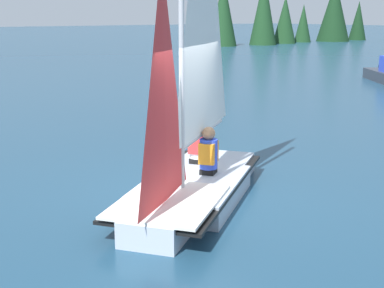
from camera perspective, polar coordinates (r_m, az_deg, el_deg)
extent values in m
plane|color=navy|center=(8.76, 0.00, -6.14)|extent=(260.00, 260.00, 0.00)
cube|color=#B2BCCC|center=(8.70, 0.00, -5.01)|extent=(2.67, 2.50, 0.36)
cube|color=#B2BCCC|center=(7.31, -3.75, -8.78)|extent=(1.23, 1.20, 0.36)
cube|color=#B2BCCC|center=(10.15, 2.67, -2.29)|extent=(1.49, 1.56, 0.36)
cube|color=black|center=(8.66, 0.00, -4.28)|extent=(4.08, 3.53, 0.05)
cube|color=silver|center=(7.64, -2.51, -6.12)|extent=(2.27, 2.17, 0.04)
cylinder|color=#B7B7BC|center=(9.08, 1.23, 1.17)|extent=(1.91, 1.41, 0.07)
pyramid|color=red|center=(7.10, -3.08, 6.59)|extent=(1.13, 0.84, 3.26)
cube|color=black|center=(10.65, 3.39, -1.83)|extent=(0.08, 0.07, 0.25)
cube|color=black|center=(9.04, 1.75, -3.96)|extent=(0.37, 0.36, 0.45)
cylinder|color=blue|center=(8.91, 1.77, -1.05)|extent=(0.42, 0.42, 0.50)
cube|color=orange|center=(8.90, 1.78, -0.90)|extent=(0.43, 0.41, 0.35)
sphere|color=#A87A56|center=(8.83, 1.79, 1.14)|extent=(0.22, 0.22, 0.22)
cube|color=black|center=(9.69, 0.59, -2.74)|extent=(0.37, 0.36, 0.45)
cylinder|color=white|center=(9.57, 0.59, -0.01)|extent=(0.42, 0.42, 0.50)
cube|color=red|center=(9.56, 0.59, 0.13)|extent=(0.43, 0.41, 0.35)
sphere|color=#A87A56|center=(9.49, 0.60, 2.04)|extent=(0.22, 0.22, 0.22)
cube|color=black|center=(27.79, 19.52, 7.34)|extent=(0.34, 0.34, 0.57)
cone|color=#143319|center=(67.88, 17.31, 12.45)|extent=(2.06, 2.06, 4.51)
cone|color=#143319|center=(63.90, 14.93, 13.58)|extent=(3.70, 3.70, 6.76)
cone|color=#193D1E|center=(61.29, 11.77, 12.50)|extent=(1.84, 1.84, 4.06)
cone|color=#193D1E|center=(58.09, 9.89, 12.93)|extent=(2.42, 2.42, 4.88)
cone|color=#193D1E|center=(54.93, 7.65, 14.04)|extent=(2.70, 2.70, 6.91)
cone|color=#193D1E|center=(52.53, 3.35, 13.92)|extent=(2.67, 2.67, 6.47)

